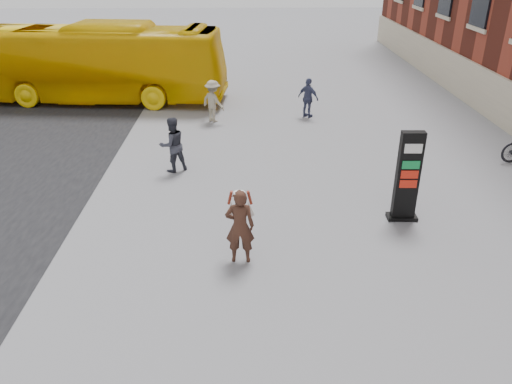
{
  "coord_description": "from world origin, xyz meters",
  "views": [
    {
      "loc": [
        -0.61,
        -10.2,
        6.39
      ],
      "look_at": [
        -0.37,
        0.21,
        1.22
      ],
      "focal_mm": 35.0,
      "sensor_mm": 36.0,
      "label": 1
    }
  ],
  "objects_px": {
    "bus": "(87,63)",
    "pedestrian_c": "(308,98)",
    "pedestrian_b": "(213,101)",
    "pedestrian_a": "(172,145)",
    "info_pylon": "(407,177)",
    "woman": "(240,225)"
  },
  "relations": [
    {
      "from": "info_pylon",
      "to": "woman",
      "type": "height_order",
      "value": "info_pylon"
    },
    {
      "from": "pedestrian_a",
      "to": "pedestrian_c",
      "type": "xyz_separation_m",
      "value": [
        4.84,
        5.36,
        -0.06
      ]
    },
    {
      "from": "info_pylon",
      "to": "woman",
      "type": "bearing_deg",
      "value": -154.75
    },
    {
      "from": "info_pylon",
      "to": "pedestrian_b",
      "type": "bearing_deg",
      "value": 125.0
    },
    {
      "from": "bus",
      "to": "pedestrian_c",
      "type": "bearing_deg",
      "value": -100.54
    },
    {
      "from": "bus",
      "to": "pedestrian_b",
      "type": "distance_m",
      "value": 6.63
    },
    {
      "from": "info_pylon",
      "to": "pedestrian_c",
      "type": "relative_size",
      "value": 1.48
    },
    {
      "from": "info_pylon",
      "to": "bus",
      "type": "distance_m",
      "value": 15.84
    },
    {
      "from": "info_pylon",
      "to": "woman",
      "type": "distance_m",
      "value": 4.57
    },
    {
      "from": "woman",
      "to": "pedestrian_c",
      "type": "height_order",
      "value": "woman"
    },
    {
      "from": "pedestrian_b",
      "to": "pedestrian_c",
      "type": "relative_size",
      "value": 1.03
    },
    {
      "from": "bus",
      "to": "pedestrian_c",
      "type": "xyz_separation_m",
      "value": [
        9.59,
        -2.73,
        -0.9
      ]
    },
    {
      "from": "bus",
      "to": "pedestrian_a",
      "type": "height_order",
      "value": "bus"
    },
    {
      "from": "bus",
      "to": "pedestrian_c",
      "type": "height_order",
      "value": "bus"
    },
    {
      "from": "woman",
      "to": "pedestrian_a",
      "type": "xyz_separation_m",
      "value": [
        -2.11,
        5.06,
        -0.04
      ]
    },
    {
      "from": "bus",
      "to": "pedestrian_b",
      "type": "bearing_deg",
      "value": -113.83
    },
    {
      "from": "woman",
      "to": "info_pylon",
      "type": "bearing_deg",
      "value": -155.18
    },
    {
      "from": "pedestrian_b",
      "to": "pedestrian_a",
      "type": "bearing_deg",
      "value": 119.93
    },
    {
      "from": "pedestrian_a",
      "to": "info_pylon",
      "type": "bearing_deg",
      "value": 121.93
    },
    {
      "from": "info_pylon",
      "to": "bus",
      "type": "height_order",
      "value": "bus"
    },
    {
      "from": "pedestrian_b",
      "to": "info_pylon",
      "type": "bearing_deg",
      "value": 164.54
    },
    {
      "from": "info_pylon",
      "to": "pedestrian_a",
      "type": "relative_size",
      "value": 1.37
    }
  ]
}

